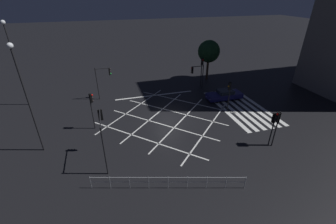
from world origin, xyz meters
TOP-DOWN VIEW (x-y plane):
  - ground_plane at (0.00, 0.00)m, footprint 200.00×200.00m
  - road_markings at (0.41, -5.92)m, footprint 15.79×19.62m
  - traffic_light_median_north at (-0.00, 7.71)m, footprint 0.36×0.39m
  - traffic_light_se_cross at (6.96, -6.19)m, footprint 0.36×1.90m
  - traffic_light_median_south at (-0.23, -7.15)m, footprint 0.36×0.39m
  - traffic_light_sw_cross at (-7.59, -7.50)m, footprint 0.36×0.39m
  - traffic_light_ne_cross at (7.20, 6.22)m, footprint 0.36×1.93m
  - traffic_light_nw_main at (-5.40, 6.90)m, footprint 3.23×0.36m
  - traffic_light_sw_main at (-7.32, -7.38)m, footprint 0.39×0.36m
  - traffic_light_se_main at (7.38, -7.17)m, footprint 0.39×0.36m
  - street_lamp_east at (-2.41, 12.18)m, footprint 0.43×0.43m
  - street_lamp_west at (8.02, 15.55)m, footprint 0.47×0.47m
  - street_tree_near at (10.24, -9.47)m, footprint 3.32×3.32m
  - waiting_car at (2.63, -8.39)m, footprint 1.73×4.61m
  - pedestrian_railing at (-9.72, 2.88)m, footprint 3.14×10.48m

SIDE VIEW (x-z plane):
  - ground_plane at x=0.00m, z-range 0.00..0.00m
  - road_markings at x=0.41m, z-range 0.00..0.01m
  - waiting_car at x=2.63m, z-range -0.03..1.22m
  - pedestrian_railing at x=-9.72m, z-range 0.15..1.20m
  - traffic_light_sw_main at x=-7.32m, z-range 0.71..4.01m
  - traffic_light_se_cross at x=6.96m, z-range 0.78..4.21m
  - traffic_light_sw_cross at x=-7.59m, z-range 0.75..4.24m
  - traffic_light_median_south at x=-0.23m, z-range 0.76..4.29m
  - traffic_light_median_north at x=0.00m, z-range 0.84..4.73m
  - traffic_light_se_main at x=7.38m, z-range 0.90..5.14m
  - traffic_light_ne_cross at x=7.20m, z-range 0.95..5.13m
  - traffic_light_nw_main at x=-5.40m, z-range 1.03..5.26m
  - street_tree_near at x=10.24m, z-range 1.34..7.39m
  - street_lamp_east at x=-2.41m, z-range 1.23..10.51m
  - street_lamp_west at x=8.02m, z-range 1.53..11.32m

